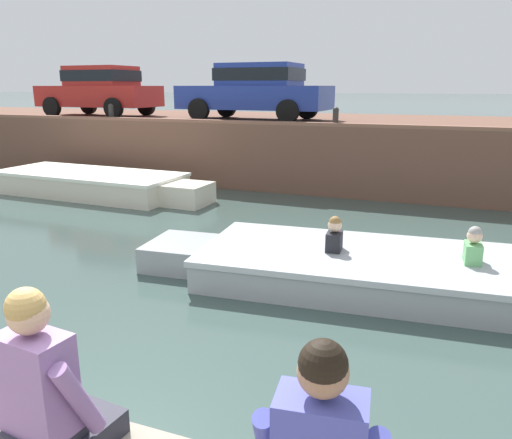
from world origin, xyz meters
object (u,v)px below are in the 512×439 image
object	(u,v)px
boat_moored_west_cream	(97,184)
car_leftmost_red	(100,89)
car_left_inner_blue	(256,89)
person_seated_right	(47,394)
motorboat_passing	(372,269)
mooring_bollard_west	(111,111)
mooring_bollard_mid	(336,116)

from	to	relation	value
boat_moored_west_cream	car_leftmost_red	bearing A→B (deg)	124.77
car_left_inner_blue	person_seated_right	world-z (taller)	car_left_inner_blue
car_leftmost_red	car_left_inner_blue	bearing A→B (deg)	-0.01
motorboat_passing	mooring_bollard_west	bearing A→B (deg)	146.16
mooring_bollard_west	motorboat_passing	bearing A→B (deg)	-33.84
boat_moored_west_cream	mooring_bollard_west	xyz separation A→B (m)	(-1.01, 2.09, 1.67)
car_left_inner_blue	person_seated_right	size ratio (longest dim) A/B	4.41
boat_moored_west_cream	mooring_bollard_mid	xyz separation A→B (m)	(5.50, 2.09, 1.67)
car_leftmost_red	person_seated_right	size ratio (longest dim) A/B	3.97
car_leftmost_red	car_left_inner_blue	xyz separation A→B (m)	(5.35, -0.00, 0.00)
motorboat_passing	mooring_bollard_west	xyz separation A→B (m)	(-8.30, 5.57, 1.73)
motorboat_passing	mooring_bollard_west	distance (m)	10.14
car_left_inner_blue	person_seated_right	distance (m)	12.42
car_left_inner_blue	mooring_bollard_west	distance (m)	4.21
motorboat_passing	mooring_bollard_mid	bearing A→B (deg)	107.85
boat_moored_west_cream	mooring_bollard_west	bearing A→B (deg)	115.78
car_left_inner_blue	mooring_bollard_mid	distance (m)	3.02
mooring_bollard_mid	person_seated_right	distance (m)	10.49
car_leftmost_red	person_seated_right	bearing A→B (deg)	-53.41
car_leftmost_red	mooring_bollard_west	world-z (taller)	car_leftmost_red
motorboat_passing	car_leftmost_red	size ratio (longest dim) A/B	1.64
person_seated_right	boat_moored_west_cream	bearing A→B (deg)	127.33
car_left_inner_blue	mooring_bollard_mid	bearing A→B (deg)	-28.78
car_leftmost_red	car_left_inner_blue	size ratio (longest dim) A/B	0.90
motorboat_passing	mooring_bollard_west	size ratio (longest dim) A/B	14.08
boat_moored_west_cream	car_leftmost_red	distance (m)	4.85
car_leftmost_red	car_left_inner_blue	distance (m)	5.35
boat_moored_west_cream	person_seated_right	distance (m)	10.51
mooring_bollard_mid	person_seated_right	bearing A→B (deg)	-85.33
motorboat_passing	person_seated_right	distance (m)	5.03
car_leftmost_red	mooring_bollard_west	size ratio (longest dim) A/B	8.61
motorboat_passing	mooring_bollard_mid	xyz separation A→B (m)	(-1.79, 5.57, 1.73)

